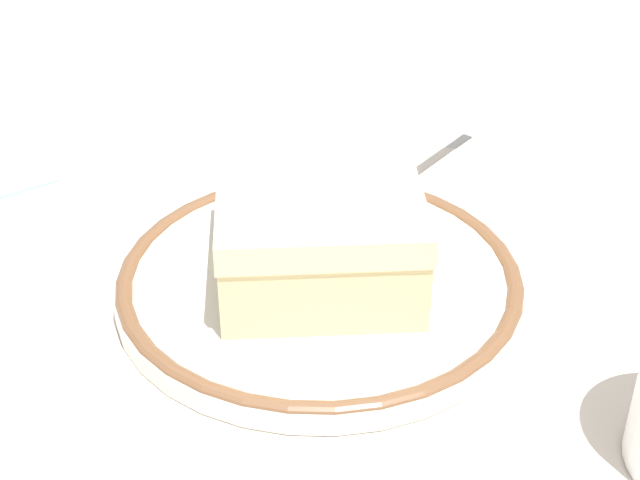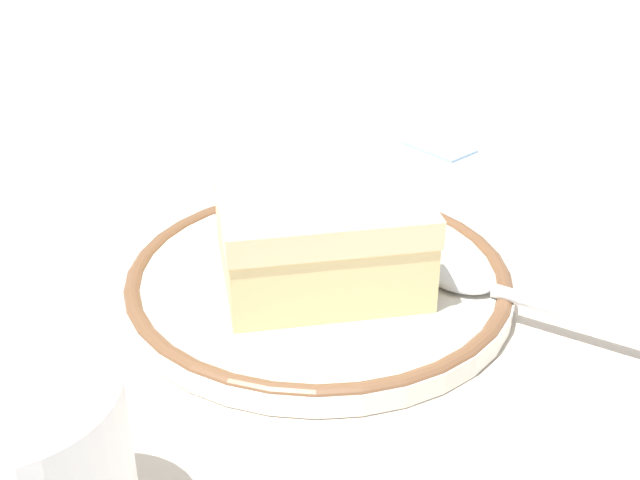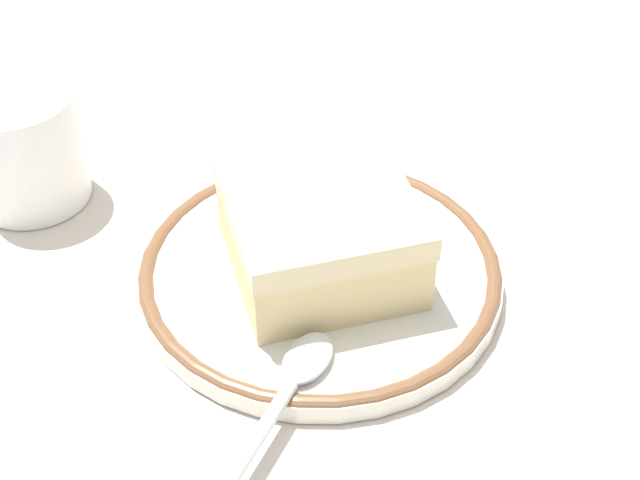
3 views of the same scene
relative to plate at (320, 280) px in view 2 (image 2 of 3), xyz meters
The scene contains 6 objects.
ground_plane 0.01m from the plate, ahead, with size 2.40×2.40×0.00m, color #B7B2A8.
placemat 0.01m from the plate, ahead, with size 0.50×0.36×0.00m, color beige.
plate is the anchor object (origin of this frame).
cake_slice 0.03m from the plate, 86.74° to the left, with size 0.13×0.13×0.05m.
spoon 0.10m from the plate, 94.93° to the right, with size 0.06×0.15×0.01m.
sugar_packet 0.22m from the plate, 12.06° to the right, with size 0.05×0.03×0.01m, color #8CB2E0.
Camera 2 is at (-0.38, -0.08, 0.24)m, focal length 46.76 mm.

